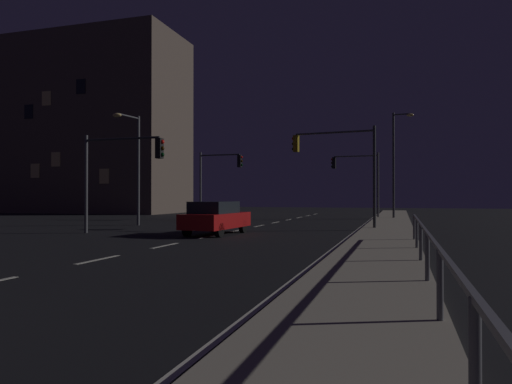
% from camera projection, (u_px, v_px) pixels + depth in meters
% --- Properties ---
extents(ground_plane, '(112.00, 112.00, 0.00)m').
position_uv_depth(ground_plane, '(212.00, 236.00, 21.60)').
color(ground_plane, black).
rests_on(ground_plane, ground).
extents(sidewalk_right, '(2.62, 77.00, 0.14)m').
position_uv_depth(sidewalk_right, '(384.00, 239.00, 19.37)').
color(sidewalk_right, '#9E937F').
rests_on(sidewalk_right, ground).
extents(lane_markings_center, '(0.14, 50.00, 0.01)m').
position_uv_depth(lane_markings_center, '(237.00, 230.00, 24.94)').
color(lane_markings_center, silver).
rests_on(lane_markings_center, ground).
extents(lane_edge_line, '(0.14, 53.00, 0.01)m').
position_uv_depth(lane_edge_line, '(356.00, 231.00, 24.61)').
color(lane_edge_line, silver).
rests_on(lane_edge_line, ground).
extents(car, '(2.06, 4.49, 1.57)m').
position_uv_depth(car, '(216.00, 217.00, 22.37)').
color(car, '#B71414').
rests_on(car, ground).
extents(traffic_light_mid_left, '(4.69, 0.69, 5.45)m').
position_uv_depth(traffic_light_mid_left, '(337.00, 156.00, 25.99)').
color(traffic_light_mid_left, '#2D3033').
rests_on(traffic_light_mid_left, sidewalk_right).
extents(traffic_light_mid_right, '(3.64, 0.35, 5.31)m').
position_uv_depth(traffic_light_mid_right, '(219.00, 172.00, 36.98)').
color(traffic_light_mid_right, '#4C4C51').
rests_on(traffic_light_mid_right, ground).
extents(traffic_light_far_left, '(3.92, 0.35, 5.25)m').
position_uv_depth(traffic_light_far_left, '(357.00, 172.00, 38.99)').
color(traffic_light_far_left, '#4C4C51').
rests_on(traffic_light_far_left, sidewalk_right).
extents(traffic_light_far_right, '(4.40, 0.34, 4.84)m').
position_uv_depth(traffic_light_far_right, '(121.00, 162.00, 22.75)').
color(traffic_light_far_right, '#4C4C51').
rests_on(traffic_light_far_right, ground).
extents(street_lamp_mid_block, '(1.62, 0.37, 8.24)m').
position_uv_depth(street_lamp_mid_block, '(396.00, 156.00, 36.97)').
color(street_lamp_mid_block, '#38383D').
rests_on(street_lamp_mid_block, sidewalk_right).
extents(street_lamp_across_street, '(0.60, 2.27, 6.84)m').
position_uv_depth(street_lamp_across_street, '(134.00, 158.00, 29.21)').
color(street_lamp_across_street, '#4C4C51').
rests_on(street_lamp_across_street, ground).
extents(barrier_fence, '(0.09, 18.87, 0.98)m').
position_uv_depth(barrier_fence, '(427.00, 243.00, 9.37)').
color(barrier_fence, '#59595E').
rests_on(barrier_fence, sidewalk_right).
extents(building_distant, '(19.20, 9.75, 19.50)m').
position_uv_depth(building_distant, '(97.00, 126.00, 53.28)').
color(building_distant, brown).
rests_on(building_distant, ground).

